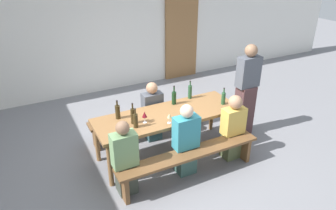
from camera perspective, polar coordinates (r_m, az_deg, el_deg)
The scene contains 19 objects.
ground_plane at distance 5.30m, azimuth 0.00°, elevation -8.74°, with size 24.00×24.00×0.00m, color slate.
back_wall at distance 7.40m, azimuth -11.53°, elevation 14.63°, with size 14.00×0.20×3.20m, color silver.
wooden_door at distance 8.12m, azimuth 2.46°, elevation 12.18°, with size 0.90×0.06×2.10m, color olive.
tasting_table at distance 4.94m, azimuth 0.00°, elevation -2.32°, with size 2.33×0.79×0.75m.
bench_near at distance 4.60m, azimuth 4.02°, elevation -9.49°, with size 2.23×0.30×0.45m.
bench_far at distance 5.64m, azimuth -3.23°, elevation -2.09°, with size 2.23×0.30×0.45m.
wine_bottle_0 at distance 5.38m, azimuth 4.03°, elevation 2.46°, with size 0.07×0.07×0.32m.
wine_bottle_1 at distance 5.24m, azimuth 10.07°, elevation 1.25°, with size 0.07×0.07×0.29m.
wine_bottle_2 at distance 4.61m, azimuth -6.42°, elevation -1.94°, with size 0.07×0.07×0.33m.
wine_bottle_3 at distance 4.78m, azimuth -9.17°, elevation -1.20°, with size 0.07×0.07×0.30m.
wine_bottle_4 at distance 4.51m, azimuth -5.93°, elevation -2.80°, with size 0.07×0.07×0.30m.
wine_bottle_5 at distance 5.16m, azimuth 1.10°, elevation 1.37°, with size 0.07×0.07×0.33m.
wine_glass_0 at distance 4.59m, azimuth 0.23°, elevation -2.06°, with size 0.06×0.06×0.16m.
wine_glass_1 at distance 4.61m, azimuth -4.31°, elevation -1.78°, with size 0.08×0.08×0.18m.
seated_guest_near_0 at distance 4.29m, azimuth -7.87°, elevation -9.88°, with size 0.34×0.24×1.12m.
seated_guest_near_1 at distance 4.61m, azimuth 3.28°, elevation -6.68°, with size 0.37×0.24×1.14m.
seated_guest_near_2 at distance 5.04m, azimuth 11.72°, elevation -4.22°, with size 0.36×0.24×1.10m.
seated_guest_far_0 at distance 5.44m, azimuth -2.85°, elevation -1.40°, with size 0.35×0.24×1.08m.
standing_host at distance 5.64m, azimuth 14.07°, elevation 2.28°, with size 0.39×0.24×1.68m.
Camera 1 is at (-1.98, -3.85, 3.06)m, focal length 33.39 mm.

